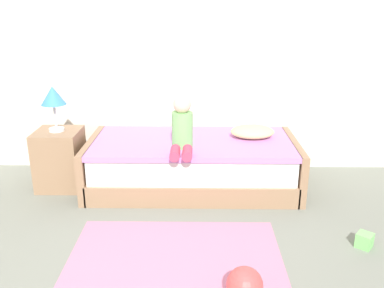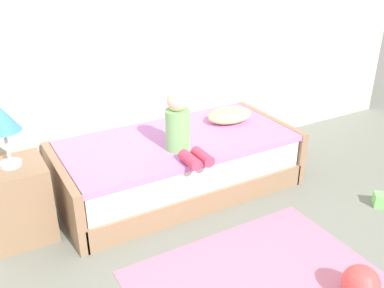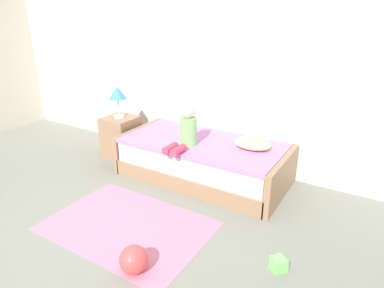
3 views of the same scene
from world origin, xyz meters
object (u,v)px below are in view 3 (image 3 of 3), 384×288
object	(u,v)px
pillow	(252,143)
toy_ball	(134,260)
table_lamp	(118,94)
child_figure	(186,130)
bed	(202,160)
toy_block	(279,264)
nightstand	(121,137)

from	to	relation	value
pillow	toy_ball	distance (m)	1.91
table_lamp	child_figure	distance (m)	1.30
child_figure	toy_ball	distance (m)	1.68
bed	toy_block	bearing A→B (deg)	-39.17
child_figure	pillow	bearing A→B (deg)	25.03
child_figure	pillow	world-z (taller)	child_figure
child_figure	pillow	distance (m)	0.79
nightstand	toy_block	size ratio (longest dim) A/B	5.26
bed	nightstand	bearing A→B (deg)	-179.27
bed	child_figure	bearing A→B (deg)	-112.22
table_lamp	toy_ball	distance (m)	2.56
toy_block	table_lamp	bearing A→B (deg)	158.07
toy_block	toy_ball	bearing A→B (deg)	-147.76
nightstand	bed	bearing A→B (deg)	0.73
bed	child_figure	size ratio (longest dim) A/B	4.14
toy_ball	toy_block	size ratio (longest dim) A/B	2.07
bed	toy_ball	bearing A→B (deg)	-78.44
table_lamp	toy_block	bearing A→B (deg)	-21.93
pillow	toy_ball	xyz separation A→B (m)	(-0.25, -1.84, -0.45)
bed	nightstand	size ratio (longest dim) A/B	3.52
nightstand	table_lamp	size ratio (longest dim) A/B	1.33
child_figure	toy_block	xyz separation A→B (m)	(1.45, -0.88, -0.65)
bed	nightstand	distance (m)	1.35
nightstand	toy_block	xyz separation A→B (m)	(2.71, -1.09, -0.24)
toy_ball	toy_block	distance (m)	1.19
toy_block	child_figure	bearing A→B (deg)	148.81
pillow	toy_ball	bearing A→B (deg)	-97.85
child_figure	nightstand	bearing A→B (deg)	170.46
nightstand	table_lamp	world-z (taller)	table_lamp
toy_ball	nightstand	bearing A→B (deg)	134.70
nightstand	toy_block	bearing A→B (deg)	-21.93
nightstand	pillow	xyz separation A→B (m)	(1.96, 0.12, 0.26)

